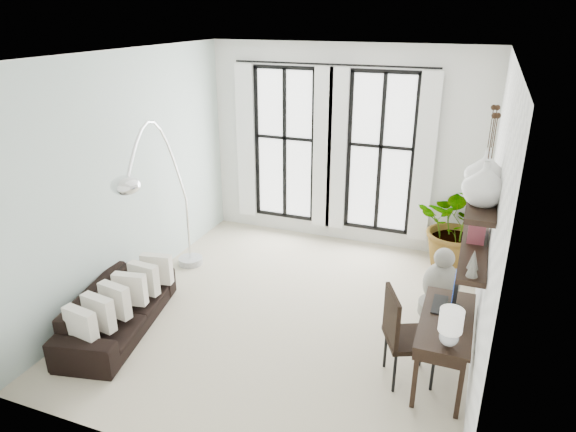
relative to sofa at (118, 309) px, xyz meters
The scene contains 16 objects.
floor 2.11m from the sofa, 30.57° to the left, with size 5.00×5.00×0.00m, color beige.
ceiling 3.59m from the sofa, 30.57° to the left, with size 5.00×5.00×0.00m, color white.
wall_left 1.76m from the sofa, 112.94° to the left, with size 5.00×5.00×0.00m, color silver.
wall_right 4.39m from the sofa, 14.71° to the left, with size 5.00×5.00×0.00m, color white.
wall_back 4.21m from the sofa, 63.20° to the left, with size 4.50×4.50×0.00m, color white.
windows 4.05m from the sofa, 65.39° to the left, with size 3.26×0.13×2.65m.
wall_shelves 4.20m from the sofa, ahead, with size 0.25×1.30×0.60m.
sofa is the anchor object (origin of this frame).
throw_pillows 0.24m from the sofa, ahead, with size 0.40×1.52×0.40m.
plant 4.88m from the sofa, 40.45° to the left, with size 1.22×1.06×1.36m, color #2D7228.
desk 3.79m from the sofa, ahead, with size 0.52×1.23×1.12m.
desk_chair 3.37m from the sofa, ahead, with size 0.65×0.65×1.03m.
arc_lamp 1.86m from the sofa, 83.74° to the left, with size 0.74×2.11×2.43m.
buddha 4.01m from the sofa, 25.90° to the left, with size 0.51×0.51×0.92m.
vase_a 4.39m from the sofa, ahead, with size 0.37×0.37×0.38m, color white.
vase_b 4.43m from the sofa, ahead, with size 0.37×0.37×0.38m, color white.
Camera 1 is at (2.03, -5.31, 3.64)m, focal length 32.00 mm.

